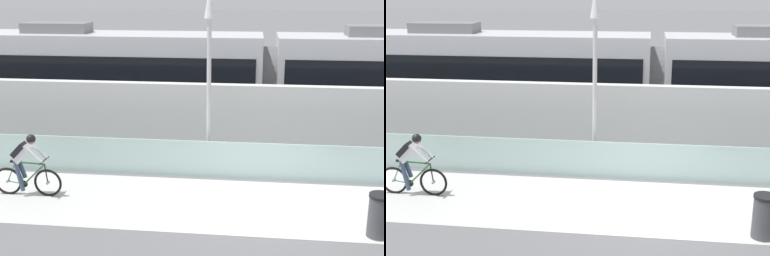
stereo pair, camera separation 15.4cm
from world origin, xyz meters
TOP-DOWN VIEW (x-y plane):
  - ground_plane at (0.00, 0.00)m, footprint 200.00×200.00m
  - bike_path_deck at (0.00, 0.00)m, footprint 32.00×3.20m
  - glass_parapet at (0.00, 1.85)m, footprint 32.00×0.05m
  - concrete_barrier_wall at (0.00, 3.65)m, footprint 32.00×0.36m
  - tram_rail_near at (0.00, 6.13)m, footprint 32.00×0.08m
  - tram_rail_far at (0.00, 7.57)m, footprint 32.00×0.08m
  - tram at (0.26, 6.85)m, footprint 22.56×2.54m
  - cyclist_on_bike at (-5.83, -0.00)m, footprint 1.77×0.58m
  - lamp_post_antenna at (-1.46, 2.15)m, footprint 0.28×0.28m
  - trash_bin at (2.46, -1.25)m, footprint 0.51×0.51m

SIDE VIEW (x-z plane):
  - ground_plane at x=0.00m, z-range 0.00..0.00m
  - tram_rail_near at x=0.00m, z-range 0.00..0.01m
  - tram_rail_far at x=0.00m, z-range 0.00..0.01m
  - bike_path_deck at x=0.00m, z-range 0.00..0.01m
  - trash_bin at x=2.46m, z-range 0.00..0.96m
  - glass_parapet at x=0.00m, z-range 0.00..1.03m
  - cyclist_on_bike at x=-5.83m, z-range -0.01..1.60m
  - concrete_barrier_wall at x=0.00m, z-range 0.00..2.27m
  - tram at x=0.26m, z-range -0.01..3.80m
  - lamp_post_antenna at x=-1.46m, z-range 0.69..5.89m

